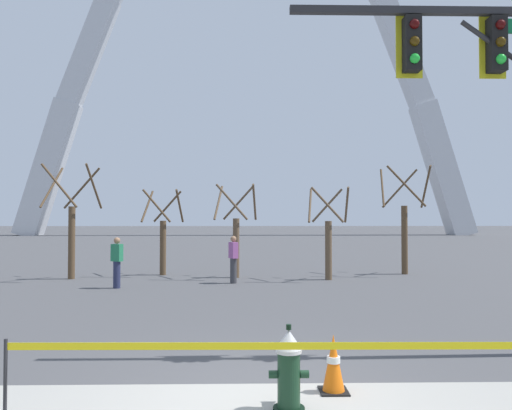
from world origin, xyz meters
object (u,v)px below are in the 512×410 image
at_px(monument_arch, 247,58).
at_px(pedestrian_standing_center, 117,262).
at_px(fire_hydrant, 289,370).
at_px(traffic_cone_by_hydrant, 333,364).
at_px(pedestrian_walking_left, 233,259).

distance_m(monument_arch, pedestrian_standing_center, 50.93).
distance_m(fire_hydrant, monument_arch, 59.98).
bearing_deg(traffic_cone_by_hydrant, fire_hydrant, -136.54).
height_order(fire_hydrant, monument_arch, monument_arch).
height_order(monument_arch, pedestrian_walking_left, monument_arch).
bearing_deg(pedestrian_standing_center, traffic_cone_by_hydrant, -60.97).
distance_m(pedestrian_walking_left, pedestrian_standing_center, 3.78).
relative_size(fire_hydrant, pedestrian_walking_left, 0.62).
height_order(fire_hydrant, pedestrian_standing_center, pedestrian_standing_center).
bearing_deg(monument_arch, traffic_cone_by_hydrant, -88.97).
height_order(traffic_cone_by_hydrant, pedestrian_standing_center, pedestrian_standing_center).
height_order(fire_hydrant, pedestrian_walking_left, pedestrian_walking_left).
height_order(traffic_cone_by_hydrant, pedestrian_walking_left, pedestrian_walking_left).
bearing_deg(pedestrian_standing_center, monument_arch, 84.83).
bearing_deg(fire_hydrant, traffic_cone_by_hydrant, 43.46).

